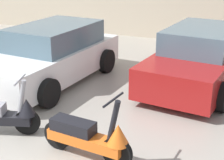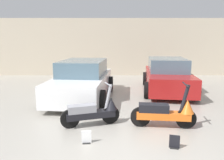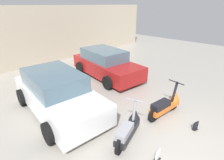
% 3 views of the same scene
% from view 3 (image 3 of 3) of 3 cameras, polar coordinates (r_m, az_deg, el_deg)
% --- Properties ---
extents(ground_plane, '(28.00, 28.00, 0.00)m').
position_cam_3_polar(ground_plane, '(5.10, 20.95, -19.93)').
color(ground_plane, '#9E998E').
extents(wall_back, '(19.60, 0.12, 3.33)m').
position_cam_3_polar(wall_back, '(10.99, -26.08, 12.27)').
color(wall_back, beige).
rests_on(wall_back, ground_plane).
extents(scooter_front_left, '(1.41, 0.70, 1.02)m').
position_cam_3_polar(scooter_front_left, '(4.84, 5.47, -15.23)').
color(scooter_front_left, black).
rests_on(scooter_front_left, ground_plane).
extents(scooter_front_right, '(1.54, 0.55, 1.08)m').
position_cam_3_polar(scooter_front_right, '(6.00, 17.27, -7.61)').
color(scooter_front_right, black).
rests_on(scooter_front_right, ground_plane).
extents(car_rear_left, '(2.21, 4.13, 1.36)m').
position_cam_3_polar(car_rear_left, '(6.12, -17.39, -4.16)').
color(car_rear_left, white).
rests_on(car_rear_left, ground_plane).
extents(car_rear_center, '(2.27, 4.11, 1.34)m').
position_cam_3_polar(car_rear_center, '(8.76, -1.96, 5.31)').
color(car_rear_center, maroon).
rests_on(car_rear_center, ground_plane).
extents(placard_near_left_scooter, '(0.20, 0.13, 0.26)m').
position_cam_3_polar(placard_near_left_scooter, '(4.59, 14.69, -22.81)').
color(placard_near_left_scooter, black).
rests_on(placard_near_left_scooter, ground_plane).
extents(placard_near_right_scooter, '(0.20, 0.16, 0.26)m').
position_cam_3_polar(placard_near_right_scooter, '(5.80, 25.61, -13.45)').
color(placard_near_right_scooter, black).
rests_on(placard_near_right_scooter, ground_plane).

